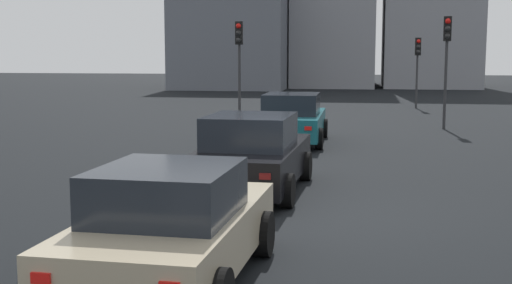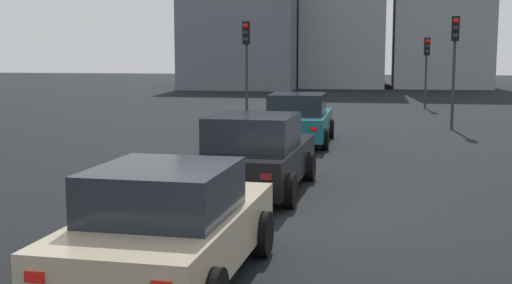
{
  "view_description": "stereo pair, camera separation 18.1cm",
  "coord_description": "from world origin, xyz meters",
  "px_view_note": "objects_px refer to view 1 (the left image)",
  "views": [
    {
      "loc": [
        -11.75,
        -0.7,
        2.81
      ],
      "look_at": [
        -1.6,
        0.96,
        1.45
      ],
      "focal_mm": 46.89,
      "sensor_mm": 36.0,
      "label": 1
    },
    {
      "loc": [
        -11.72,
        -0.88,
        2.81
      ],
      "look_at": [
        -1.6,
        0.96,
        1.45
      ],
      "focal_mm": 46.89,
      "sensor_mm": 36.0,
      "label": 2
    }
  ],
  "objects_px": {
    "traffic_light_near_left": "(447,49)",
    "traffic_light_far_left": "(239,51)",
    "car_teal_right_lead": "(292,119)",
    "car_black_right_second": "(252,155)",
    "car_beige_right_third": "(172,226)",
    "traffic_light_near_right": "(418,58)"
  },
  "relations": [
    {
      "from": "car_black_right_second",
      "to": "traffic_light_near_left",
      "type": "distance_m",
      "value": 13.6
    },
    {
      "from": "car_teal_right_lead",
      "to": "car_black_right_second",
      "type": "relative_size",
      "value": 1.04
    },
    {
      "from": "traffic_light_near_left",
      "to": "traffic_light_far_left",
      "type": "bearing_deg",
      "value": -90.03
    },
    {
      "from": "car_beige_right_third",
      "to": "traffic_light_near_left",
      "type": "relative_size",
      "value": 0.99
    },
    {
      "from": "traffic_light_far_left",
      "to": "car_beige_right_third",
      "type": "bearing_deg",
      "value": 8.87
    },
    {
      "from": "car_black_right_second",
      "to": "car_beige_right_third",
      "type": "height_order",
      "value": "car_black_right_second"
    },
    {
      "from": "car_teal_right_lead",
      "to": "car_black_right_second",
      "type": "distance_m",
      "value": 7.64
    },
    {
      "from": "traffic_light_near_left",
      "to": "traffic_light_far_left",
      "type": "height_order",
      "value": "traffic_light_near_left"
    },
    {
      "from": "car_black_right_second",
      "to": "car_teal_right_lead",
      "type": "bearing_deg",
      "value": 2.09
    },
    {
      "from": "traffic_light_near_right",
      "to": "car_teal_right_lead",
      "type": "bearing_deg",
      "value": -24.65
    },
    {
      "from": "car_black_right_second",
      "to": "traffic_light_far_left",
      "type": "relative_size",
      "value": 1.11
    },
    {
      "from": "car_beige_right_third",
      "to": "traffic_light_near_right",
      "type": "distance_m",
      "value": 28.24
    },
    {
      "from": "traffic_light_near_left",
      "to": "car_teal_right_lead",
      "type": "bearing_deg",
      "value": -44.87
    },
    {
      "from": "car_black_right_second",
      "to": "car_beige_right_third",
      "type": "distance_m",
      "value": 5.63
    },
    {
      "from": "car_beige_right_third",
      "to": "traffic_light_near_left",
      "type": "bearing_deg",
      "value": -14.13
    },
    {
      "from": "traffic_light_near_left",
      "to": "traffic_light_far_left",
      "type": "xyz_separation_m",
      "value": [
        0.4,
        7.88,
        -0.07
      ]
    },
    {
      "from": "car_teal_right_lead",
      "to": "car_black_right_second",
      "type": "height_order",
      "value": "car_black_right_second"
    },
    {
      "from": "traffic_light_far_left",
      "to": "car_teal_right_lead",
      "type": "bearing_deg",
      "value": 28.19
    },
    {
      "from": "car_teal_right_lead",
      "to": "traffic_light_near_left",
      "type": "distance_m",
      "value": 7.39
    },
    {
      "from": "car_teal_right_lead",
      "to": "car_black_right_second",
      "type": "bearing_deg",
      "value": 179.44
    },
    {
      "from": "car_teal_right_lead",
      "to": "car_beige_right_third",
      "type": "bearing_deg",
      "value": 179.25
    },
    {
      "from": "car_black_right_second",
      "to": "car_beige_right_third",
      "type": "xyz_separation_m",
      "value": [
        -5.63,
        0.04,
        -0.04
      ]
    }
  ]
}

